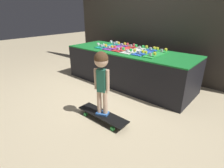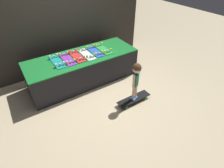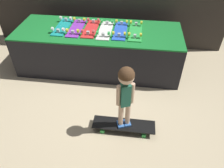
{
  "view_description": "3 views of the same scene",
  "coord_description": "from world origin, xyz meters",
  "px_view_note": "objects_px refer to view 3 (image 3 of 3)",
  "views": [
    {
      "loc": [
        1.9,
        -2.05,
        1.34
      ],
      "look_at": [
        0.28,
        -0.18,
        0.31
      ],
      "focal_mm": 28.0,
      "sensor_mm": 36.0,
      "label": 1
    },
    {
      "loc": [
        -1.34,
        -2.65,
        2.53
      ],
      "look_at": [
        0.21,
        -0.28,
        0.36
      ],
      "focal_mm": 28.0,
      "sensor_mm": 36.0,
      "label": 2
    },
    {
      "loc": [
        0.59,
        -2.34,
        2.14
      ],
      "look_at": [
        0.32,
        -0.2,
        0.33
      ],
      "focal_mm": 35.0,
      "sensor_mm": 36.0,
      "label": 3
    }
  ],
  "objects_px": {
    "skateboard_red_on_rack": "(91,28)",
    "skateboard_blue_on_rack": "(120,30)",
    "skateboard_teal_on_rack": "(62,26)",
    "skateboard_white_on_rack": "(105,30)",
    "skateboard_on_floor": "(124,125)",
    "child": "(126,88)",
    "skateboard_green_on_rack": "(135,31)",
    "skateboard_purple_on_rack": "(76,27)"
  },
  "relations": [
    {
      "from": "skateboard_teal_on_rack",
      "to": "skateboard_red_on_rack",
      "type": "bearing_deg",
      "value": -1.32
    },
    {
      "from": "skateboard_red_on_rack",
      "to": "child",
      "type": "height_order",
      "value": "child"
    },
    {
      "from": "skateboard_teal_on_rack",
      "to": "skateboard_white_on_rack",
      "type": "height_order",
      "value": "same"
    },
    {
      "from": "skateboard_purple_on_rack",
      "to": "skateboard_blue_on_rack",
      "type": "relative_size",
      "value": 1.0
    },
    {
      "from": "child",
      "to": "skateboard_on_floor",
      "type": "bearing_deg",
      "value": -20.74
    },
    {
      "from": "child",
      "to": "skateboard_purple_on_rack",
      "type": "bearing_deg",
      "value": 102.79
    },
    {
      "from": "skateboard_purple_on_rack",
      "to": "skateboard_on_floor",
      "type": "height_order",
      "value": "skateboard_purple_on_rack"
    },
    {
      "from": "skateboard_purple_on_rack",
      "to": "skateboard_red_on_rack",
      "type": "height_order",
      "value": "same"
    },
    {
      "from": "skateboard_purple_on_rack",
      "to": "skateboard_blue_on_rack",
      "type": "xyz_separation_m",
      "value": [
        0.67,
        -0.0,
        0.0
      ]
    },
    {
      "from": "skateboard_purple_on_rack",
      "to": "skateboard_on_floor",
      "type": "relative_size",
      "value": 0.8
    },
    {
      "from": "skateboard_white_on_rack",
      "to": "skateboard_on_floor",
      "type": "bearing_deg",
      "value": -72.22
    },
    {
      "from": "skateboard_on_floor",
      "to": "child",
      "type": "height_order",
      "value": "child"
    },
    {
      "from": "skateboard_white_on_rack",
      "to": "skateboard_blue_on_rack",
      "type": "height_order",
      "value": "same"
    },
    {
      "from": "skateboard_teal_on_rack",
      "to": "skateboard_blue_on_rack",
      "type": "xyz_separation_m",
      "value": [
        0.89,
        -0.02,
        0.0
      ]
    },
    {
      "from": "skateboard_red_on_rack",
      "to": "skateboard_green_on_rack",
      "type": "xyz_separation_m",
      "value": [
        0.67,
        -0.01,
        0.0
      ]
    },
    {
      "from": "skateboard_on_floor",
      "to": "child",
      "type": "xyz_separation_m",
      "value": [
        -0.0,
        0.0,
        0.6
      ]
    },
    {
      "from": "skateboard_white_on_rack",
      "to": "skateboard_on_floor",
      "type": "xyz_separation_m",
      "value": [
        0.4,
        -1.26,
        -0.61
      ]
    },
    {
      "from": "skateboard_purple_on_rack",
      "to": "skateboard_green_on_rack",
      "type": "relative_size",
      "value": 1.0
    },
    {
      "from": "skateboard_blue_on_rack",
      "to": "skateboard_white_on_rack",
      "type": "bearing_deg",
      "value": -174.52
    },
    {
      "from": "skateboard_green_on_rack",
      "to": "skateboard_purple_on_rack",
      "type": "bearing_deg",
      "value": 179.54
    },
    {
      "from": "skateboard_purple_on_rack",
      "to": "child",
      "type": "bearing_deg",
      "value": -56.48
    },
    {
      "from": "skateboard_white_on_rack",
      "to": "skateboard_teal_on_rack",
      "type": "bearing_deg",
      "value": 176.74
    },
    {
      "from": "skateboard_red_on_rack",
      "to": "skateboard_white_on_rack",
      "type": "xyz_separation_m",
      "value": [
        0.22,
        -0.03,
        0.0
      ]
    },
    {
      "from": "skateboard_teal_on_rack",
      "to": "skateboard_purple_on_rack",
      "type": "bearing_deg",
      "value": -4.09
    },
    {
      "from": "skateboard_teal_on_rack",
      "to": "skateboard_on_floor",
      "type": "distance_m",
      "value": 1.79
    },
    {
      "from": "skateboard_purple_on_rack",
      "to": "skateboard_on_floor",
      "type": "bearing_deg",
      "value": -56.48
    },
    {
      "from": "skateboard_teal_on_rack",
      "to": "skateboard_red_on_rack",
      "type": "xyz_separation_m",
      "value": [
        0.45,
        -0.01,
        0.0
      ]
    },
    {
      "from": "skateboard_blue_on_rack",
      "to": "skateboard_on_floor",
      "type": "distance_m",
      "value": 1.43
    },
    {
      "from": "skateboard_red_on_rack",
      "to": "skateboard_green_on_rack",
      "type": "relative_size",
      "value": 1.0
    },
    {
      "from": "skateboard_purple_on_rack",
      "to": "skateboard_green_on_rack",
      "type": "distance_m",
      "value": 0.89
    },
    {
      "from": "skateboard_red_on_rack",
      "to": "skateboard_blue_on_rack",
      "type": "height_order",
      "value": "same"
    },
    {
      "from": "skateboard_purple_on_rack",
      "to": "child",
      "type": "distance_m",
      "value": 1.54
    },
    {
      "from": "skateboard_teal_on_rack",
      "to": "skateboard_white_on_rack",
      "type": "xyz_separation_m",
      "value": [
        0.67,
        -0.04,
        0.0
      ]
    },
    {
      "from": "child",
      "to": "skateboard_red_on_rack",
      "type": "bearing_deg",
      "value": 95.21
    },
    {
      "from": "skateboard_purple_on_rack",
      "to": "skateboard_blue_on_rack",
      "type": "height_order",
      "value": "same"
    },
    {
      "from": "skateboard_red_on_rack",
      "to": "skateboard_blue_on_rack",
      "type": "relative_size",
      "value": 1.0
    },
    {
      "from": "skateboard_purple_on_rack",
      "to": "skateboard_on_floor",
      "type": "xyz_separation_m",
      "value": [
        0.85,
        -1.28,
        -0.61
      ]
    },
    {
      "from": "skateboard_red_on_rack",
      "to": "skateboard_green_on_rack",
      "type": "bearing_deg",
      "value": -1.1
    },
    {
      "from": "skateboard_purple_on_rack",
      "to": "skateboard_green_on_rack",
      "type": "bearing_deg",
      "value": -0.46
    },
    {
      "from": "skateboard_red_on_rack",
      "to": "skateboard_on_floor",
      "type": "distance_m",
      "value": 1.56
    },
    {
      "from": "child",
      "to": "skateboard_blue_on_rack",
      "type": "bearing_deg",
      "value": 77.32
    },
    {
      "from": "skateboard_white_on_rack",
      "to": "skateboard_red_on_rack",
      "type": "bearing_deg",
      "value": 172.88
    }
  ]
}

